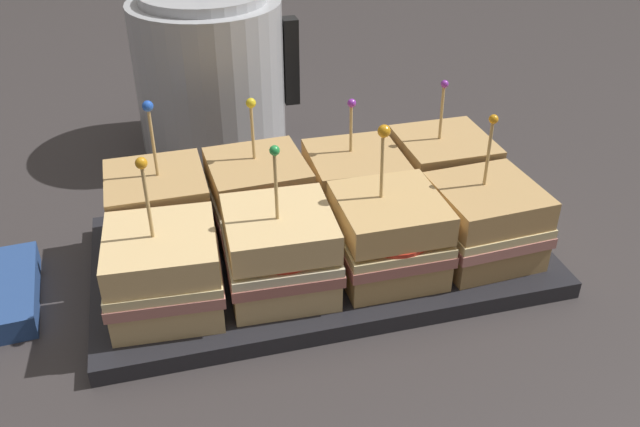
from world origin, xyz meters
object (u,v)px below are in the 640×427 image
object	(u,v)px
sandwich_back_center_left	(258,196)
sandwich_back_far_right	(442,172)
sandwich_front_far_left	(164,271)
sandwich_front_center_right	(388,236)
serving_platter	(320,255)
sandwich_back_far_left	(159,211)
sandwich_front_center_left	(280,252)
kettle_steel	(210,73)
sandwich_front_far_right	(484,221)
sandwich_back_center_right	(355,186)

from	to	relation	value
sandwich_back_center_left	sandwich_back_far_right	world-z (taller)	sandwich_back_far_right
sandwich_front_far_left	sandwich_front_center_right	distance (m)	0.21
serving_platter	sandwich_back_far_left	bearing A→B (deg)	162.27
sandwich_front_center_right	sandwich_back_far_right	world-z (taller)	sandwich_front_center_right
serving_platter	sandwich_front_far_left	bearing A→B (deg)	-161.74
serving_platter	sandwich_front_far_left	world-z (taller)	sandwich_front_far_left
sandwich_front_center_left	kettle_steel	bearing A→B (deg)	92.39
sandwich_front_center_left	sandwich_back_far_right	distance (m)	0.24
sandwich_front_center_left	sandwich_front_far_right	size ratio (longest dim) A/B	1.01
sandwich_back_far_right	sandwich_front_far_right	bearing A→B (deg)	-89.74
sandwich_front_center_left	sandwich_back_center_left	size ratio (longest dim) A/B	1.04
serving_platter	kettle_steel	distance (m)	0.34
sandwich_back_far_left	sandwich_back_far_right	distance (m)	0.31
sandwich_front_center_right	sandwich_front_far_left	bearing A→B (deg)	179.83
sandwich_front_far_left	sandwich_front_far_right	world-z (taller)	sandwich_front_far_left
sandwich_front_center_left	sandwich_back_far_right	xyz separation A→B (m)	(0.21, 0.11, -0.00)
sandwich_back_center_right	sandwich_back_center_left	bearing A→B (deg)	178.79
sandwich_front_far_right	sandwich_back_center_left	size ratio (longest dim) A/B	1.03
sandwich_front_far_left	kettle_steel	world-z (taller)	kettle_steel
serving_platter	sandwich_back_far_right	distance (m)	0.17
sandwich_back_far_left	sandwich_back_far_right	world-z (taller)	sandwich_back_far_left
sandwich_back_far_left	sandwich_front_center_right	bearing A→B (deg)	-26.08
sandwich_back_far_right	kettle_steel	distance (m)	0.35
sandwich_front_far_right	sandwich_back_far_left	world-z (taller)	sandwich_back_far_left
sandwich_back_far_right	kettle_steel	size ratio (longest dim) A/B	0.65
sandwich_back_center_right	sandwich_back_far_right	size ratio (longest dim) A/B	0.92
sandwich_front_far_right	kettle_steel	bearing A→B (deg)	121.64
sandwich_back_center_right	sandwich_back_far_left	bearing A→B (deg)	-179.79
serving_platter	sandwich_back_center_left	xyz separation A→B (m)	(-0.05, 0.05, 0.05)
sandwich_front_center_right	sandwich_back_far_right	size ratio (longest dim) A/B	1.04
sandwich_front_center_left	sandwich_back_center_left	world-z (taller)	sandwich_front_center_left
sandwich_back_far_left	sandwich_front_far_left	bearing A→B (deg)	-91.18
sandwich_back_center_left	sandwich_back_center_right	bearing A→B (deg)	-1.21
sandwich_front_center_left	sandwich_back_far_left	xyz separation A→B (m)	(-0.10, 0.10, 0.00)
serving_platter	sandwich_front_far_right	distance (m)	0.17
sandwich_back_center_right	kettle_steel	distance (m)	0.29
sandwich_front_center_right	sandwich_back_center_right	size ratio (longest dim) A/B	1.13
sandwich_front_center_left	kettle_steel	xyz separation A→B (m)	(-0.02, 0.37, 0.04)
serving_platter	sandwich_front_far_left	distance (m)	0.17
sandwich_front_far_left	sandwich_back_far_left	distance (m)	0.10
serving_platter	sandwich_front_center_left	size ratio (longest dim) A/B	3.00
sandwich_back_far_left	sandwich_back_center_left	size ratio (longest dim) A/B	1.08
sandwich_front_center_right	kettle_steel	bearing A→B (deg)	108.36
serving_platter	sandwich_back_center_right	world-z (taller)	sandwich_back_center_right
sandwich_front_far_right	serving_platter	bearing A→B (deg)	162.11
sandwich_front_center_left	kettle_steel	size ratio (longest dim) A/B	0.67
sandwich_front_far_right	sandwich_back_center_left	xyz separation A→B (m)	(-0.21, 0.10, 0.00)
sandwich_front_far_right	sandwich_back_center_right	bearing A→B (deg)	135.72
sandwich_front_center_right	sandwich_back_far_left	size ratio (longest dim) A/B	0.97
sandwich_front_far_left	sandwich_back_far_right	distance (m)	0.33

